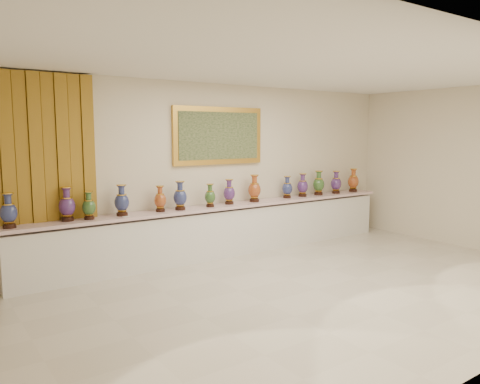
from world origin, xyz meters
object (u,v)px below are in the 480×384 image
(vase_1, at_px, (67,206))
(vase_0, at_px, (9,212))
(counter, at_px, (225,231))
(vase_2, at_px, (89,207))

(vase_1, bearing_deg, vase_0, -174.95)
(counter, xyz_separation_m, vase_2, (-2.39, -0.04, 0.65))
(counter, xyz_separation_m, vase_1, (-2.68, 0.01, 0.68))
(vase_0, xyz_separation_m, vase_1, (0.77, 0.07, 0.01))
(vase_2, bearing_deg, vase_0, -179.33)
(counter, xyz_separation_m, vase_0, (-3.45, -0.06, 0.67))
(counter, bearing_deg, vase_0, -179.06)
(counter, relative_size, vase_0, 15.57)
(vase_1, bearing_deg, vase_2, -10.76)
(counter, relative_size, vase_2, 17.69)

